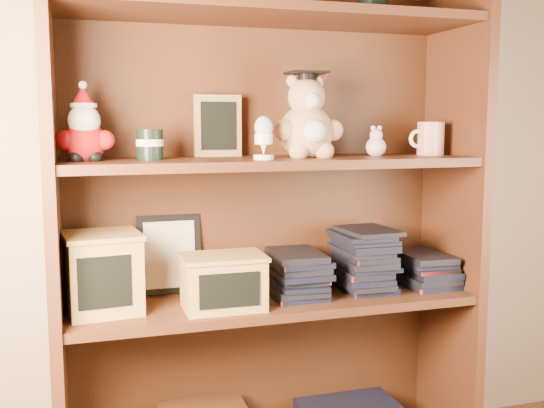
{
  "coord_description": "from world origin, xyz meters",
  "views": [
    {
      "loc": [
        -0.57,
        -0.39,
        1.05
      ],
      "look_at": [
        -0.04,
        1.3,
        0.82
      ],
      "focal_mm": 42.0,
      "sensor_mm": 36.0,
      "label": 1
    }
  ],
  "objects": [
    {
      "name": "pencils_box",
      "position": [
        -0.2,
        1.24,
        0.62
      ],
      "size": [
        0.23,
        0.16,
        0.15
      ],
      "color": "tan",
      "rests_on": "shelf_lower"
    },
    {
      "name": "certificate_frame",
      "position": [
        -0.32,
        1.44,
        0.67
      ],
      "size": [
        0.18,
        0.05,
        0.23
      ],
      "color": "black",
      "rests_on": "shelf_lower"
    },
    {
      "name": "santa_plush",
      "position": [
        -0.54,
        1.3,
        1.03
      ],
      "size": [
        0.15,
        0.11,
        0.21
      ],
      "color": "#A50F0F",
      "rests_on": "shelf_upper"
    },
    {
      "name": "teachers_tin",
      "position": [
        -0.38,
        1.31,
        0.99
      ],
      "size": [
        0.07,
        0.07,
        0.08
      ],
      "color": "black",
      "rests_on": "shelf_upper"
    },
    {
      "name": "bookcase",
      "position": [
        -0.05,
        1.36,
        0.78
      ],
      "size": [
        1.2,
        0.35,
        1.6
      ],
      "color": "#4E2916",
      "rests_on": "ground"
    },
    {
      "name": "treats_box",
      "position": [
        -0.51,
        1.3,
        0.66
      ],
      "size": [
        0.21,
        0.21,
        0.21
      ],
      "color": "tan",
      "rests_on": "shelf_lower"
    },
    {
      "name": "shelf_lower",
      "position": [
        -0.04,
        1.3,
        0.54
      ],
      "size": [
        1.14,
        0.33,
        0.02
      ],
      "color": "#4E2916",
      "rests_on": "ground"
    },
    {
      "name": "chalkboard_plaque",
      "position": [
        -0.17,
        1.42,
        1.04
      ],
      "size": [
        0.14,
        0.07,
        0.18
      ],
      "color": "#9E7547",
      "rests_on": "shelf_upper"
    },
    {
      "name": "book_stack_mid",
      "position": [
        0.24,
        1.3,
        0.65
      ],
      "size": [
        0.14,
        0.2,
        0.19
      ],
      "color": "black",
      "rests_on": "shelf_lower"
    },
    {
      "name": "teacher_mug",
      "position": [
        0.45,
        1.3,
        1.0
      ],
      "size": [
        0.11,
        0.08,
        0.1
      ],
      "color": "silver",
      "rests_on": "shelf_upper"
    },
    {
      "name": "book_stack_right",
      "position": [
        0.46,
        1.3,
        0.6
      ],
      "size": [
        0.14,
        0.2,
        0.1
      ],
      "color": "black",
      "rests_on": "shelf_lower"
    },
    {
      "name": "pink_figurine",
      "position": [
        0.28,
        1.31,
        0.98
      ],
      "size": [
        0.06,
        0.06,
        0.09
      ],
      "color": "beige",
      "rests_on": "shelf_upper"
    },
    {
      "name": "shelf_upper",
      "position": [
        -0.04,
        1.3,
        0.94
      ],
      "size": [
        1.14,
        0.33,
        0.02
      ],
      "color": "#4E2916",
      "rests_on": "ground"
    },
    {
      "name": "egg_cup",
      "position": [
        -0.09,
        1.23,
        1.01
      ],
      "size": [
        0.05,
        0.05,
        0.12
      ],
      "color": "white",
      "rests_on": "shelf_upper"
    },
    {
      "name": "book_stack_left",
      "position": [
        0.03,
        1.3,
        0.61
      ],
      "size": [
        0.14,
        0.2,
        0.13
      ],
      "color": "black",
      "rests_on": "shelf_lower"
    },
    {
      "name": "grad_teddy_bear",
      "position": [
        0.06,
        1.3,
        1.04
      ],
      "size": [
        0.2,
        0.17,
        0.25
      ],
      "color": "tan",
      "rests_on": "shelf_upper"
    }
  ]
}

